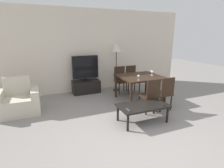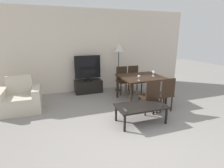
{
  "view_description": "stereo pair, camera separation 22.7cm",
  "coord_description": "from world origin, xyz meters",
  "px_view_note": "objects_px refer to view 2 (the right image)",
  "views": [
    {
      "loc": [
        -1.47,
        -2.27,
        1.86
      ],
      "look_at": [
        0.18,
        1.74,
        0.65
      ],
      "focal_mm": 28.0,
      "sensor_mm": 36.0,
      "label": 1
    },
    {
      "loc": [
        -1.26,
        -2.35,
        1.86
      ],
      "look_at": [
        0.18,
        1.74,
        0.65
      ],
      "focal_mm": 28.0,
      "sensor_mm": 36.0,
      "label": 2
    }
  ],
  "objects_px": {
    "wine_glass_center": "(139,77)",
    "wine_glass_left": "(154,73)",
    "armchair": "(20,99)",
    "tv_stand": "(88,86)",
    "remote_secondary": "(125,110)",
    "coffee_table": "(141,107)",
    "dining_chair_far_left": "(123,79)",
    "dining_chair_near_right": "(165,93)",
    "remote_primary": "(161,105)",
    "wine_glass_right": "(153,72)",
    "tv": "(88,68)",
    "dining_chair_far": "(134,78)",
    "dining_chair_near": "(150,95)",
    "dining_table": "(141,79)",
    "floor_lamp": "(119,49)"
  },
  "relations": [
    {
      "from": "wine_glass_center",
      "to": "wine_glass_right",
      "type": "relative_size",
      "value": 1.0
    },
    {
      "from": "tv_stand",
      "to": "wine_glass_center",
      "type": "distance_m",
      "value": 2.05
    },
    {
      "from": "dining_chair_near_right",
      "to": "wine_glass_center",
      "type": "height_order",
      "value": "wine_glass_center"
    },
    {
      "from": "tv",
      "to": "dining_table",
      "type": "bearing_deg",
      "value": -44.87
    },
    {
      "from": "armchair",
      "to": "dining_table",
      "type": "bearing_deg",
      "value": -6.73
    },
    {
      "from": "armchair",
      "to": "dining_chair_near",
      "type": "relative_size",
      "value": 1.11
    },
    {
      "from": "tv",
      "to": "dining_chair_near",
      "type": "height_order",
      "value": "tv"
    },
    {
      "from": "dining_chair_near_right",
      "to": "dining_chair_far_left",
      "type": "height_order",
      "value": "same"
    },
    {
      "from": "dining_chair_near",
      "to": "wine_glass_center",
      "type": "bearing_deg",
      "value": 100.68
    },
    {
      "from": "coffee_table",
      "to": "floor_lamp",
      "type": "xyz_separation_m",
      "value": [
        0.39,
        2.35,
        1.07
      ]
    },
    {
      "from": "dining_chair_near",
      "to": "dining_chair_far",
      "type": "bearing_deg",
      "value": 76.13
    },
    {
      "from": "armchair",
      "to": "wine_glass_right",
      "type": "height_order",
      "value": "wine_glass_right"
    },
    {
      "from": "dining_chair_near",
      "to": "wine_glass_right",
      "type": "relative_size",
      "value": 5.97
    },
    {
      "from": "wine_glass_center",
      "to": "wine_glass_left",
      "type": "bearing_deg",
      "value": 24.43
    },
    {
      "from": "coffee_table",
      "to": "dining_chair_near_right",
      "type": "height_order",
      "value": "dining_chair_near_right"
    },
    {
      "from": "floor_lamp",
      "to": "tv_stand",
      "type": "bearing_deg",
      "value": 173.34
    },
    {
      "from": "dining_chair_near_right",
      "to": "remote_primary",
      "type": "bearing_deg",
      "value": -132.23
    },
    {
      "from": "tv_stand",
      "to": "dining_chair_far",
      "type": "xyz_separation_m",
      "value": [
        1.49,
        -0.43,
        0.28
      ]
    },
    {
      "from": "coffee_table",
      "to": "dining_chair_near_right",
      "type": "xyz_separation_m",
      "value": [
        0.85,
        0.34,
        0.13
      ]
    },
    {
      "from": "floor_lamp",
      "to": "wine_glass_right",
      "type": "bearing_deg",
      "value": -61.78
    },
    {
      "from": "armchair",
      "to": "wine_glass_left",
      "type": "bearing_deg",
      "value": -8.0
    },
    {
      "from": "coffee_table",
      "to": "dining_table",
      "type": "height_order",
      "value": "dining_table"
    },
    {
      "from": "remote_secondary",
      "to": "wine_glass_center",
      "type": "bearing_deg",
      "value": 50.11
    },
    {
      "from": "tv",
      "to": "dining_table",
      "type": "xyz_separation_m",
      "value": [
        1.28,
        -1.27,
        -0.17
      ]
    },
    {
      "from": "tv_stand",
      "to": "tv",
      "type": "distance_m",
      "value": 0.62
    },
    {
      "from": "wine_glass_right",
      "to": "tv",
      "type": "bearing_deg",
      "value": 142.38
    },
    {
      "from": "tv_stand",
      "to": "coffee_table",
      "type": "bearing_deg",
      "value": -75.41
    },
    {
      "from": "dining_chair_near_right",
      "to": "dining_chair_far_left",
      "type": "relative_size",
      "value": 1.0
    },
    {
      "from": "remote_primary",
      "to": "remote_secondary",
      "type": "height_order",
      "value": "same"
    },
    {
      "from": "wine_glass_left",
      "to": "wine_glass_right",
      "type": "height_order",
      "value": "same"
    },
    {
      "from": "dining_table",
      "to": "dining_chair_far_left",
      "type": "relative_size",
      "value": 1.38
    },
    {
      "from": "coffee_table",
      "to": "dining_chair_near",
      "type": "height_order",
      "value": "dining_chair_near"
    },
    {
      "from": "armchair",
      "to": "tv",
      "type": "relative_size",
      "value": 1.15
    },
    {
      "from": "wine_glass_right",
      "to": "wine_glass_left",
      "type": "bearing_deg",
      "value": -113.66
    },
    {
      "from": "tv_stand",
      "to": "coffee_table",
      "type": "xyz_separation_m",
      "value": [
        0.64,
        -2.47,
        0.15
      ]
    },
    {
      "from": "wine_glass_left",
      "to": "tv_stand",
      "type": "bearing_deg",
      "value": 139.05
    },
    {
      "from": "floor_lamp",
      "to": "remote_primary",
      "type": "xyz_separation_m",
      "value": [
        -0.01,
        -2.51,
        -1.01
      ]
    },
    {
      "from": "armchair",
      "to": "wine_glass_center",
      "type": "distance_m",
      "value": 3.06
    },
    {
      "from": "tv",
      "to": "remote_primary",
      "type": "xyz_separation_m",
      "value": [
        1.03,
        -2.63,
        -0.42
      ]
    },
    {
      "from": "coffee_table",
      "to": "dining_chair_far_left",
      "type": "relative_size",
      "value": 1.25
    },
    {
      "from": "dining_chair_far",
      "to": "dining_chair_near_right",
      "type": "relative_size",
      "value": 1.0
    },
    {
      "from": "dining_chair_near",
      "to": "remote_primary",
      "type": "bearing_deg",
      "value": -94.45
    },
    {
      "from": "dining_chair_far",
      "to": "wine_glass_center",
      "type": "xyz_separation_m",
      "value": [
        -0.51,
        -1.25,
        0.35
      ]
    },
    {
      "from": "armchair",
      "to": "tv_stand",
      "type": "height_order",
      "value": "armchair"
    },
    {
      "from": "tv_stand",
      "to": "wine_glass_right",
      "type": "relative_size",
      "value": 6.11
    },
    {
      "from": "armchair",
      "to": "dining_chair_near_right",
      "type": "relative_size",
      "value": 1.11
    },
    {
      "from": "wine_glass_center",
      "to": "wine_glass_right",
      "type": "bearing_deg",
      "value": 30.58
    },
    {
      "from": "coffee_table",
      "to": "dining_chair_near_right",
      "type": "bearing_deg",
      "value": 21.75
    },
    {
      "from": "armchair",
      "to": "wine_glass_left",
      "type": "xyz_separation_m",
      "value": [
        3.54,
        -0.5,
        0.53
      ]
    },
    {
      "from": "armchair",
      "to": "dining_chair_near_right",
      "type": "bearing_deg",
      "value": -19.78
    }
  ]
}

